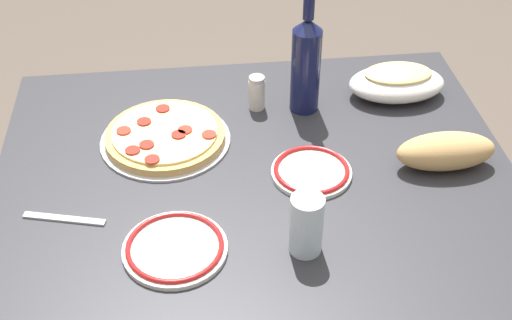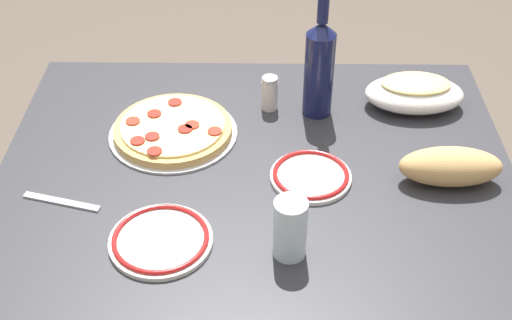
# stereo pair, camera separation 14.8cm
# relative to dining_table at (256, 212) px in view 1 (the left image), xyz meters

# --- Properties ---
(dining_table) EXTENTS (1.13, 0.91, 0.71)m
(dining_table) POSITION_rel_dining_table_xyz_m (0.00, 0.00, 0.00)
(dining_table) COLOR #2D2D33
(dining_table) RESTS_ON ground
(pepperoni_pizza) EXTENTS (0.30, 0.30, 0.03)m
(pepperoni_pizza) POSITION_rel_dining_table_xyz_m (-0.19, 0.13, 0.14)
(pepperoni_pizza) COLOR #B7B7BC
(pepperoni_pizza) RESTS_ON dining_table
(baked_pasta_dish) EXTENTS (0.24, 0.15, 0.08)m
(baked_pasta_dish) POSITION_rel_dining_table_xyz_m (0.38, 0.26, 0.16)
(baked_pasta_dish) COLOR white
(baked_pasta_dish) RESTS_ON dining_table
(wine_bottle) EXTENTS (0.07, 0.07, 0.31)m
(wine_bottle) POSITION_rel_dining_table_xyz_m (0.14, 0.23, 0.25)
(wine_bottle) COLOR #141942
(wine_bottle) RESTS_ON dining_table
(water_glass) EXTENTS (0.06, 0.06, 0.13)m
(water_glass) POSITION_rel_dining_table_xyz_m (0.07, -0.24, 0.19)
(water_glass) COLOR silver
(water_glass) RESTS_ON dining_table
(side_plate_near) EXTENTS (0.18, 0.18, 0.02)m
(side_plate_near) POSITION_rel_dining_table_xyz_m (0.12, -0.03, 0.13)
(side_plate_near) COLOR white
(side_plate_near) RESTS_ON dining_table
(side_plate_far) EXTENTS (0.20, 0.20, 0.02)m
(side_plate_far) POSITION_rel_dining_table_xyz_m (-0.18, -0.22, 0.13)
(side_plate_far) COLOR white
(side_plate_far) RESTS_ON dining_table
(bread_loaf) EXTENTS (0.22, 0.09, 0.08)m
(bread_loaf) POSITION_rel_dining_table_xyz_m (0.41, -0.03, 0.16)
(bread_loaf) COLOR tan
(bread_loaf) RESTS_ON dining_table
(spice_shaker) EXTENTS (0.04, 0.04, 0.09)m
(spice_shaker) POSITION_rel_dining_table_xyz_m (0.03, 0.24, 0.17)
(spice_shaker) COLOR silver
(spice_shaker) RESTS_ON dining_table
(fork_right) EXTENTS (0.17, 0.06, 0.00)m
(fork_right) POSITION_rel_dining_table_xyz_m (-0.40, -0.11, 0.13)
(fork_right) COLOR #B7B7BC
(fork_right) RESTS_ON dining_table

